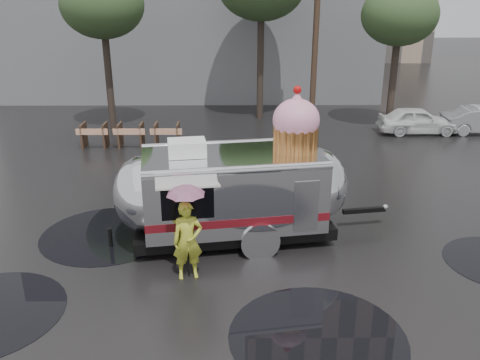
{
  "coord_description": "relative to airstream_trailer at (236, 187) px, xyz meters",
  "views": [
    {
      "loc": [
        -1.21,
        -10.32,
        6.18
      ],
      "look_at": [
        -1.11,
        1.74,
        1.62
      ],
      "focal_mm": 38.0,
      "sensor_mm": 36.0,
      "label": 1
    }
  ],
  "objects": [
    {
      "name": "barricade_row",
      "position": [
        -4.33,
        8.21,
        -0.9
      ],
      "size": [
        4.3,
        0.8,
        1.0
      ],
      "color": "#473323",
      "rests_on": "ground"
    },
    {
      "name": "ground",
      "position": [
        1.22,
        -1.75,
        -1.42
      ],
      "size": [
        120.0,
        120.0,
        0.0
      ],
      "primitive_type": "plane",
      "color": "black",
      "rests_on": "ground"
    },
    {
      "name": "airstream_trailer",
      "position": [
        0.0,
        0.0,
        0.0
      ],
      "size": [
        7.45,
        3.58,
        4.05
      ],
      "rotation": [
        0.0,
        0.0,
        0.16
      ],
      "color": "silver",
      "rests_on": "ground"
    },
    {
      "name": "utility_pole",
      "position": [
        3.72,
        12.25,
        3.2
      ],
      "size": [
        1.6,
        0.28,
        9.0
      ],
      "color": "#473323",
      "rests_on": "ground"
    },
    {
      "name": "umbrella_pink",
      "position": [
        -1.08,
        -1.97,
        0.48
      ],
      "size": [
        1.05,
        1.05,
        2.26
      ],
      "color": "pink",
      "rests_on": "ground"
    },
    {
      "name": "puddles",
      "position": [
        -0.77,
        -2.18,
        -1.42
      ],
      "size": [
        14.42,
        7.77,
        0.01
      ],
      "color": "black",
      "rests_on": "ground"
    },
    {
      "name": "person_left",
      "position": [
        -1.08,
        -1.97,
        -0.51
      ],
      "size": [
        0.74,
        0.58,
        1.83
      ],
      "primitive_type": "imported",
      "rotation": [
        0.0,
        0.0,
        0.23
      ],
      "color": "gold",
      "rests_on": "ground"
    },
    {
      "name": "tree_left",
      "position": [
        -5.78,
        11.25,
        4.06
      ],
      "size": [
        3.64,
        3.64,
        6.95
      ],
      "color": "#382D26",
      "rests_on": "ground"
    },
    {
      "name": "tree_right",
      "position": [
        7.22,
        11.25,
        3.63
      ],
      "size": [
        3.36,
        3.36,
        6.42
      ],
      "color": "#382D26",
      "rests_on": "ground"
    }
  ]
}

